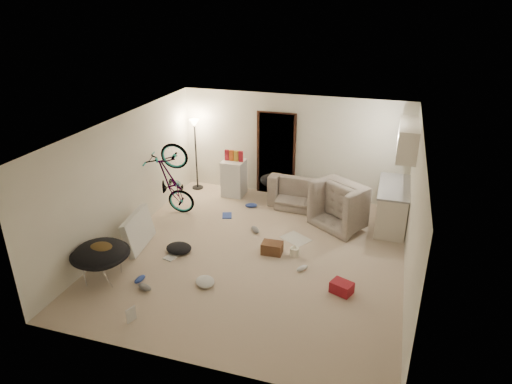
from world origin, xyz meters
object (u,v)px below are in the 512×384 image
(mini_fridge, at_px, (234,178))
(tv_box, at_px, (138,230))
(kitchen_counter, at_px, (392,207))
(drink_case_a, at_px, (272,248))
(drink_case_b, at_px, (342,287))
(armchair, at_px, (350,207))
(bicycle, at_px, (172,195))
(floor_lamp, at_px, (195,139))
(sofa, at_px, (310,195))
(juicer, at_px, (294,251))
(saucer_chair, at_px, (101,258))

(mini_fridge, xyz_separation_m, tv_box, (-0.94, -2.95, -0.10))
(kitchen_counter, bearing_deg, drink_case_a, -138.53)
(tv_box, distance_m, drink_case_b, 4.07)
(armchair, distance_m, bicycle, 3.94)
(floor_lamp, height_order, mini_fridge, floor_lamp)
(floor_lamp, bearing_deg, kitchen_counter, -7.66)
(floor_lamp, xyz_separation_m, sofa, (2.98, -0.20, -1.03))
(drink_case_a, xyz_separation_m, juicer, (0.44, 0.03, -0.01))
(bicycle, xyz_separation_m, mini_fridge, (0.94, 1.47, -0.02))
(armchair, relative_size, drink_case_a, 2.90)
(drink_case_b, bearing_deg, drink_case_a, 170.60)
(kitchen_counter, xyz_separation_m, saucer_chair, (-4.73, -3.62, -0.01))
(kitchen_counter, bearing_deg, bicycle, -169.05)
(armchair, relative_size, mini_fridge, 1.28)
(juicer, bearing_deg, sofa, 93.69)
(bicycle, bearing_deg, armchair, -84.79)
(bicycle, xyz_separation_m, tv_box, (0.00, -1.49, -0.12))
(drink_case_a, bearing_deg, armchair, 51.97)
(kitchen_counter, bearing_deg, mini_fridge, 171.75)
(bicycle, bearing_deg, saucer_chair, 174.00)
(floor_lamp, relative_size, juicer, 7.37)
(sofa, xyz_separation_m, tv_box, (-2.88, -2.85, 0.07))
(tv_box, relative_size, juicer, 4.26)
(armchair, bearing_deg, juicer, 98.77)
(floor_lamp, relative_size, sofa, 0.96)
(saucer_chair, bearing_deg, kitchen_counter, 37.42)
(drink_case_a, bearing_deg, tv_box, -170.76)
(mini_fridge, bearing_deg, juicer, -47.92)
(floor_lamp, xyz_separation_m, saucer_chair, (0.10, -4.27, -0.88))
(mini_fridge, relative_size, tv_box, 0.85)
(drink_case_b, bearing_deg, floor_lamp, 162.31)
(armchair, bearing_deg, kitchen_counter, -135.50)
(mini_fridge, bearing_deg, armchair, -12.32)
(floor_lamp, distance_m, sofa, 3.16)
(bicycle, relative_size, drink_case_b, 5.08)
(drink_case_b, bearing_deg, armchair, 115.90)
(floor_lamp, distance_m, mini_fridge, 1.35)
(mini_fridge, height_order, tv_box, mini_fridge)
(floor_lamp, height_order, saucer_chair, floor_lamp)
(kitchen_counter, xyz_separation_m, juicer, (-1.70, -1.86, -0.34))
(kitchen_counter, bearing_deg, sofa, 166.33)
(armchair, xyz_separation_m, tv_box, (-3.86, -2.25, -0.03))
(kitchen_counter, bearing_deg, drink_case_b, -103.83)
(bicycle, bearing_deg, mini_fridge, -38.66)
(saucer_chair, bearing_deg, floor_lamp, 91.34)
(mini_fridge, relative_size, drink_case_a, 2.26)
(drink_case_a, bearing_deg, drink_case_b, -33.15)
(bicycle, relative_size, tv_box, 1.69)
(sofa, bearing_deg, mini_fridge, -0.28)
(drink_case_a, bearing_deg, mini_fridge, 122.22)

